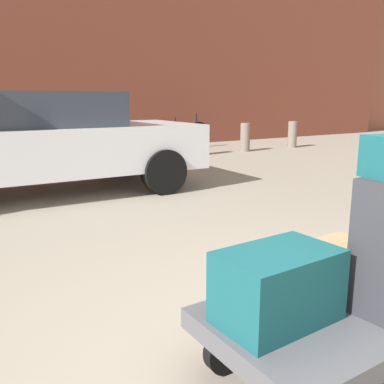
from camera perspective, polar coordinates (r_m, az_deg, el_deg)
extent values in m
plane|color=gray|center=(2.34, 17.26, -22.44)|extent=(60.00, 60.00, 0.00)
cube|color=brown|center=(19.93, 21.40, 22.20)|extent=(12.00, 1.00, 9.94)
cube|color=#4C4C51|center=(2.19, 17.77, -16.17)|extent=(1.15, 0.78, 0.10)
cylinder|color=black|center=(2.68, 18.68, -14.72)|extent=(0.24, 0.06, 0.24)
cylinder|color=black|center=(2.20, 4.70, -20.57)|extent=(0.24, 0.06, 0.24)
cube|color=#144C51|center=(1.95, 11.56, -12.41)|extent=(0.55, 0.36, 0.33)
cube|color=#9E7F56|center=(2.39, 19.10, -9.67)|extent=(0.51, 0.39, 0.21)
cube|color=silver|center=(6.26, -19.24, 5.55)|extent=(4.36, 1.94, 0.64)
cube|color=#2D333D|center=(6.18, -21.91, 10.39)|extent=(2.46, 1.66, 0.46)
cylinder|color=black|center=(7.50, -9.69, 4.63)|extent=(0.65, 0.24, 0.64)
cylinder|color=black|center=(5.96, -3.84, 2.78)|extent=(0.65, 0.24, 0.64)
torus|color=black|center=(11.44, -3.73, 7.62)|extent=(0.72, 0.12, 0.72)
torus|color=black|center=(11.90, 0.90, 7.82)|extent=(0.72, 0.12, 0.72)
cylinder|color=black|center=(11.65, -1.38, 8.71)|extent=(1.00, 0.13, 0.04)
cylinder|color=black|center=(11.55, -2.28, 9.42)|extent=(0.04, 0.04, 0.30)
cylinder|color=black|center=(11.84, 0.61, 9.75)|extent=(0.04, 0.04, 0.40)
cylinder|color=#72665B|center=(9.58, -5.50, 6.67)|extent=(0.25, 0.25, 0.73)
cylinder|color=#72665B|center=(10.24, 1.17, 7.09)|extent=(0.25, 0.25, 0.73)
cylinder|color=#72665B|center=(11.07, 7.23, 7.40)|extent=(0.25, 0.25, 0.73)
cylinder|color=#72665B|center=(12.22, 13.49, 7.62)|extent=(0.25, 0.25, 0.73)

